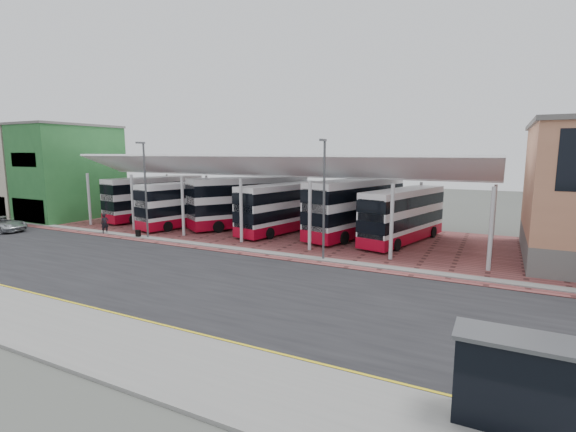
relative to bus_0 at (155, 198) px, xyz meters
name	(u,v)px	position (x,y,z in m)	size (l,w,h in m)	color
ground	(248,282)	(20.99, -14.38, -2.31)	(140.00, 140.00, 0.00)	#474A44
road	(238,287)	(20.99, -15.38, -2.30)	(120.00, 14.00, 0.02)	black
forecourt	(354,241)	(22.99, -1.38, -2.28)	(72.00, 16.00, 0.06)	brown
sidewalk	(118,346)	(20.99, -23.38, -2.24)	(120.00, 4.00, 0.14)	slate
north_kerb	(296,256)	(20.99, -8.18, -2.24)	(120.00, 0.80, 0.14)	slate
yellow_line_near	(157,327)	(20.99, -21.38, -2.29)	(120.00, 0.12, 0.01)	yellow
yellow_line_far	(162,325)	(20.99, -21.08, -2.29)	(120.00, 0.12, 0.01)	yellow
canopy	(274,168)	(14.99, -0.44, 3.48)	(37.00, 11.63, 7.07)	silver
shop_green	(70,172)	(-9.01, -3.40, 2.80)	(6.40, 10.20, 10.22)	#2C6F34
shop_cream	(34,171)	(-15.51, -3.40, 2.80)	(6.40, 10.20, 10.22)	#C2B69E
shop_brick	(2,170)	(-22.01, -3.40, 2.80)	(6.40, 10.20, 10.22)	brown
lamp_west	(145,187)	(6.99, -8.10, 2.05)	(0.16, 0.90, 8.07)	#4C4E52
lamp_east	(324,196)	(22.99, -8.10, 2.05)	(0.16, 0.90, 8.07)	#4C4E52
bus_0	(155,198)	(0.00, 0.00, 0.00)	(4.64, 11.29, 4.54)	white
bus_1	(189,204)	(6.16, -1.72, -0.12)	(4.77, 10.68, 4.29)	white
bus_2	(249,202)	(11.78, 0.39, 0.13)	(8.58, 11.24, 4.80)	white
bus_3	(284,208)	(15.99, -0.33, -0.08)	(4.60, 10.87, 4.37)	white
bus_4	(356,208)	(22.31, 0.96, 0.16)	(5.62, 12.12, 4.87)	white
bus_5	(403,216)	(26.52, 0.16, -0.13)	(4.87, 10.62, 4.27)	white
silver_car	(2,224)	(-7.40, -11.85, -1.62)	(2.25, 4.88, 1.36)	#B0B4B9
pedestrian	(105,223)	(2.15, -8.38, -1.36)	(0.65, 0.43, 1.80)	black
suitcase	(138,234)	(6.12, -8.32, -1.93)	(0.37, 0.27, 0.64)	black
bus_shelter	(527,378)	(34.24, -22.23, -0.65)	(3.08, 1.41, 2.45)	black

